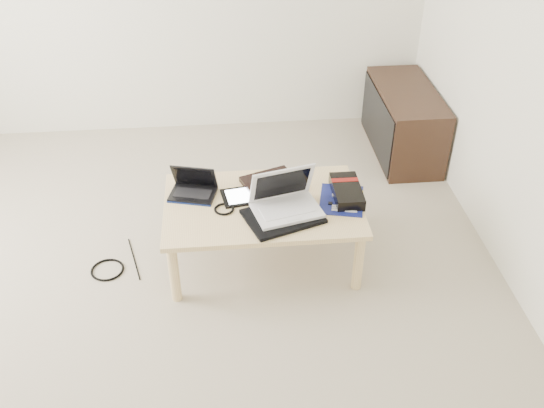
{
  "coord_description": "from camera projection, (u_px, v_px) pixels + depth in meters",
  "views": [
    {
      "loc": [
        0.43,
        -2.44,
        2.38
      ],
      "look_at": [
        0.69,
        0.3,
        0.39
      ],
      "focal_mm": 40.0,
      "sensor_mm": 36.0,
      "label": 1
    }
  ],
  "objects": [
    {
      "name": "coffee_table",
      "position": [
        263.0,
        210.0,
        3.41
      ],
      "size": [
        1.1,
        0.7,
        0.4
      ],
      "color": "beige",
      "rests_on": "ground"
    },
    {
      "name": "netbook",
      "position": [
        193.0,
        188.0,
        3.44
      ],
      "size": [
        0.29,
        0.24,
        0.18
      ],
      "color": "black",
      "rests_on": "coffee_table"
    },
    {
      "name": "remote",
      "position": [
        296.0,
        196.0,
        3.43
      ],
      "size": [
        0.07,
        0.21,
        0.02
      ],
      "color": "silver",
      "rests_on": "coffee_table"
    },
    {
      "name": "neoprene_sleeve",
      "position": [
        283.0,
        216.0,
        3.27
      ],
      "size": [
        0.47,
        0.4,
        0.02
      ],
      "primitive_type": "cube",
      "rotation": [
        0.0,
        0.0,
        0.34
      ],
      "color": "black",
      "rests_on": "coffee_table"
    },
    {
      "name": "ground",
      "position": [
        152.0,
        300.0,
        3.33
      ],
      "size": [
        4.0,
        4.0,
        0.0
      ],
      "primitive_type": "plane",
      "color": "#ADA48C",
      "rests_on": "ground"
    },
    {
      "name": "floor_cable_coil",
      "position": [
        107.0,
        270.0,
        3.52
      ],
      "size": [
        0.22,
        0.22,
        0.01
      ],
      "primitive_type": "torus",
      "rotation": [
        0.0,
        0.0,
        -0.17
      ],
      "color": "black",
      "rests_on": "ground"
    },
    {
      "name": "white_laptop",
      "position": [
        285.0,
        201.0,
        3.28
      ],
      "size": [
        0.41,
        0.33,
        0.25
      ],
      "color": "white",
      "rests_on": "neoprene_sleeve"
    },
    {
      "name": "book",
      "position": [
        271.0,
        183.0,
        3.52
      ],
      "size": [
        0.37,
        0.34,
        0.03
      ],
      "color": "black",
      "rests_on": "coffee_table"
    },
    {
      "name": "tablet",
      "position": [
        244.0,
        196.0,
        3.43
      ],
      "size": [
        0.27,
        0.22,
        0.01
      ],
      "color": "black",
      "rests_on": "coffee_table"
    },
    {
      "name": "motherboard",
      "position": [
        342.0,
        200.0,
        3.4
      ],
      "size": [
        0.3,
        0.35,
        0.01
      ],
      "color": "#0C1150",
      "rests_on": "coffee_table"
    },
    {
      "name": "cable_coil",
      "position": [
        224.0,
        209.0,
        3.33
      ],
      "size": [
        0.12,
        0.12,
        0.01
      ],
      "primitive_type": "torus",
      "rotation": [
        0.0,
        0.0,
        0.13
      ],
      "color": "black",
      "rests_on": "coffee_table"
    },
    {
      "name": "floor_cable_trail",
      "position": [
        134.0,
        259.0,
        3.6
      ],
      "size": [
        0.11,
        0.38,
        0.01
      ],
      "primitive_type": "cylinder",
      "rotation": [
        1.57,
        0.0,
        0.26
      ],
      "color": "black",
      "rests_on": "ground"
    },
    {
      "name": "gpu_box",
      "position": [
        347.0,
        191.0,
        3.42
      ],
      "size": [
        0.16,
        0.31,
        0.07
      ],
      "color": "black",
      "rests_on": "coffee_table"
    },
    {
      "name": "media_cabinet",
      "position": [
        403.0,
        121.0,
        4.49
      ],
      "size": [
        0.41,
        0.9,
        0.5
      ],
      "color": "#342015",
      "rests_on": "ground"
    }
  ]
}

